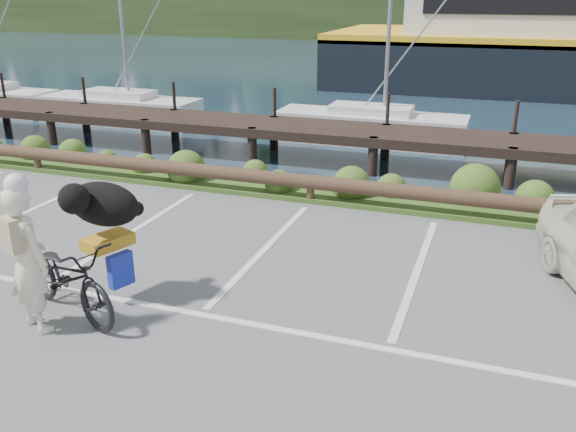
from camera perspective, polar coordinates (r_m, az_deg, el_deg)
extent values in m
plane|color=#555558|center=(8.87, -6.95, -7.96)|extent=(72.00, 72.00, 0.00)
plane|color=#182B3A|center=(55.32, 16.15, 14.05)|extent=(160.00, 160.00, 0.00)
cube|color=#3D5B21|center=(13.41, 3.01, 2.40)|extent=(34.00, 1.60, 0.10)
imported|color=black|center=(8.78, -19.94, -5.40)|extent=(2.22, 1.43, 1.10)
imported|color=#EDECC9|center=(8.41, -23.14, -3.79)|extent=(0.83, 0.69, 1.96)
ellipsoid|color=black|center=(8.77, -16.87, 1.07)|extent=(0.89, 1.21, 0.63)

